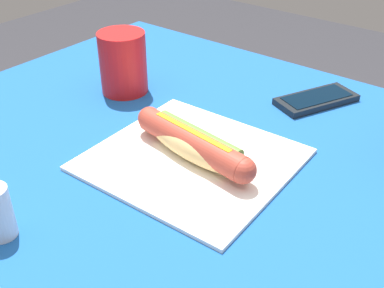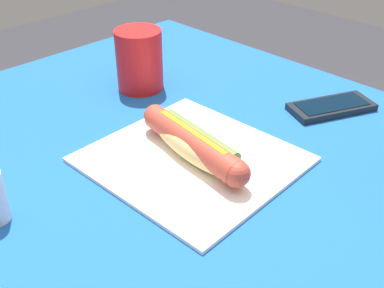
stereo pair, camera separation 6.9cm
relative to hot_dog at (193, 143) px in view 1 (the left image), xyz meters
name	(u,v)px [view 1 (the left image)]	position (x,y,z in m)	size (l,w,h in m)	color
dining_table	(212,241)	(0.03, 0.01, -0.19)	(1.08, 0.81, 0.78)	brown
paper_wrapper	(192,159)	(0.00, 0.00, -0.03)	(0.28, 0.26, 0.01)	white
hot_dog	(193,143)	(0.00, 0.00, 0.00)	(0.23, 0.07, 0.05)	#E5BC75
cell_phone	(316,100)	(0.06, 0.28, -0.02)	(0.12, 0.16, 0.01)	black
drinking_cup	(123,63)	(-0.25, 0.11, 0.03)	(0.09, 0.09, 0.11)	red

